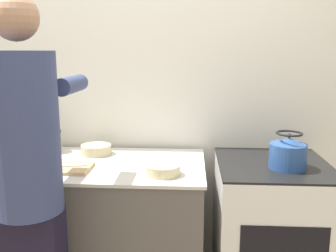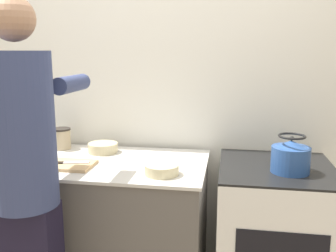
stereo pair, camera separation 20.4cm
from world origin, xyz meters
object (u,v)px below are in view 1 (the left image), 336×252
oven (269,238)px  knife (64,166)px  cutting_board (62,168)px  bowl_prep (96,150)px  canister_jar (52,141)px  kettle (288,153)px  person (29,181)px

oven → knife: bearing=-174.2°
cutting_board → oven: bearing=5.9°
oven → bowl_prep: (-1.08, 0.20, 0.48)m
knife → canister_jar: size_ratio=1.68×
knife → bowl_prep: bearing=58.3°
knife → kettle: 1.24m
kettle → bowl_prep: bearing=165.6°
knife → canister_jar: canister_jar is taller
kettle → canister_jar: size_ratio=1.42×
cutting_board → knife: bearing=20.3°
person → kettle: (1.25, 0.44, 0.03)m
person → bowl_prep: 0.74m
oven → kettle: 0.56m
kettle → canister_jar: bearing=167.0°
oven → kettle: size_ratio=4.63×
person → knife: (0.02, 0.41, -0.06)m
cutting_board → canister_jar: size_ratio=2.29×
oven → person: size_ratio=0.52×
person → canister_jar: person is taller
person → canister_jar: size_ratio=12.70×
oven → cutting_board: 1.28m
bowl_prep → canister_jar: (-0.30, 0.04, 0.04)m
kettle → canister_jar: (-1.44, 0.33, -0.04)m
bowl_prep → canister_jar: size_ratio=1.36×
cutting_board → kettle: size_ratio=1.61×
cutting_board → kettle: 1.25m
kettle → canister_jar: 1.48m
person → cutting_board: 0.41m
bowl_prep → knife: bearing=-107.8°
oven → cutting_board: bearing=-174.1°
canister_jar → knife: bearing=-61.0°
bowl_prep → person: bearing=-99.2°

